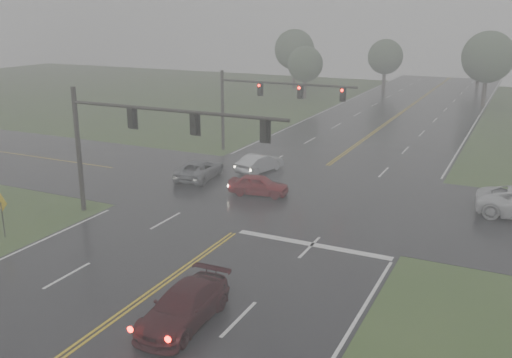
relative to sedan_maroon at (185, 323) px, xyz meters
The scene contains 15 objects.
main_road 15.42m from the sedan_maroon, 100.07° to the left, with size 18.00×160.00×0.02m, color black.
cross_street 17.40m from the sedan_maroon, 98.92° to the left, with size 120.00×14.00×0.02m, color black.
stop_bar 9.75m from the sedan_maroon, 79.34° to the left, with size 8.50×0.50×0.01m, color white.
sedan_maroon is the anchor object (origin of this frame).
sedan_red 16.66m from the sedan_maroon, 105.38° to the left, with size 1.62×4.03×1.37m, color maroon.
sedan_silver 22.25m from the sedan_maroon, 107.71° to the left, with size 1.47×4.22×1.39m, color #BABDC2.
car_grey 20.26m from the sedan_maroon, 119.51° to the left, with size 2.28×4.94×1.37m, color slate.
signal_gantry_near 13.34m from the sedan_maroon, 134.97° to the left, with size 13.83×0.33×7.61m.
signal_gantry_far 28.46m from the sedan_maroon, 109.12° to the left, with size 12.11×0.35×6.97m.
sign_diamond_west 14.20m from the sedan_maroon, 166.20° to the left, with size 1.04×0.19×2.51m.
tree_nw_a 61.40m from the sedan_maroon, 106.69° to the left, with size 4.94×4.94×7.26m.
tree_ne_a 62.58m from the sedan_maroon, 84.71° to the left, with size 6.49×6.49×9.54m.
tree_n_mid 72.59m from the sedan_maroon, 97.59° to the left, with size 5.32×5.32×7.81m.
tree_nw_b 72.18m from the sedan_maroon, 108.71° to the left, with size 6.27×6.27×9.21m.
tree_n_far 82.17m from the sedan_maroon, 87.78° to the left, with size 5.58×5.58×8.19m.
Camera 1 is at (13.92, -11.92, 11.83)m, focal length 40.00 mm.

